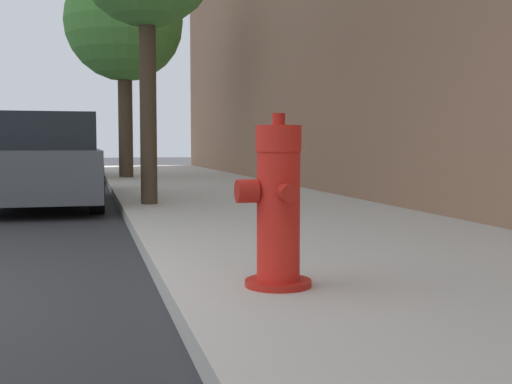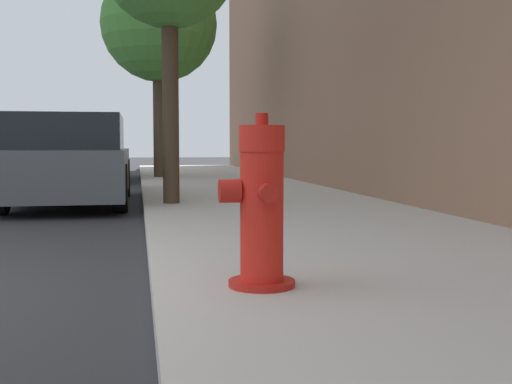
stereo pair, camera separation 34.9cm
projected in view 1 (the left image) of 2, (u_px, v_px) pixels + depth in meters
name	position (u px, v px, depth m)	size (l,w,h in m)	color
sidewalk_slab	(419.00, 274.00, 4.15)	(3.32, 40.00, 0.12)	#B7B2A8
fire_hydrant	(277.00, 208.00, 3.49)	(0.42, 0.43, 0.95)	red
parked_car_near	(41.00, 162.00, 9.29)	(1.71, 4.16, 1.32)	#4C5156
parked_car_mid	(53.00, 155.00, 15.57)	(1.71, 4.26, 1.31)	#B7B7BC
street_tree_far	(124.00, 23.00, 14.89)	(2.74, 2.74, 4.99)	#423323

